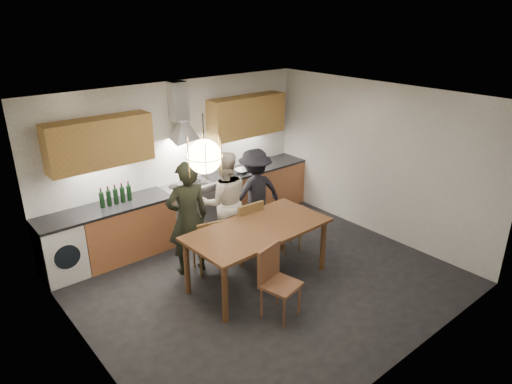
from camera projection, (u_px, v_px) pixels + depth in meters
ground at (264, 279)px, 6.66m from camera, size 5.00×5.00×0.00m
room_shell at (265, 169)px, 6.02m from camera, size 5.02×4.52×2.61m
counter_run at (191, 209)px, 7.89m from camera, size 5.00×0.62×0.90m
range_stove at (190, 210)px, 7.88m from camera, size 0.90×0.60×0.92m
wall_fixtures at (182, 127)px, 7.43m from camera, size 4.30×0.54×1.10m
pendant_lamp at (204, 157)px, 5.21m from camera, size 0.43×0.43×0.70m
dining_table at (258, 234)px, 6.34m from camera, size 2.06×1.08×0.86m
chair_back_left at (209, 243)px, 6.64m from camera, size 0.48×0.48×0.87m
chair_back_mid at (247, 227)px, 6.95m from camera, size 0.47×0.47×1.00m
chair_back_right at (291, 225)px, 7.28m from camera, size 0.44×0.44×0.80m
chair_front at (275, 277)px, 5.72m from camera, size 0.51×0.51×0.94m
person_left at (188, 218)px, 6.57m from camera, size 0.70×0.54×1.73m
person_mid at (224, 202)px, 7.20m from camera, size 0.99×0.89×1.66m
person_right at (255, 193)px, 7.74m from camera, size 1.05×0.69×1.53m
mixing_bowl at (242, 171)px, 8.27m from camera, size 0.31×0.31×0.07m
stock_pot at (262, 162)px, 8.65m from camera, size 0.25×0.25×0.14m
wine_bottles at (116, 194)px, 6.91m from camera, size 0.51×0.07×0.31m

